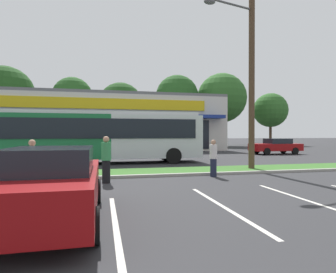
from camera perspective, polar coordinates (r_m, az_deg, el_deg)
name	(u,v)px	position (r m, az deg, el deg)	size (l,w,h in m)	color
grass_median	(152,172)	(13.67, -3.16, -7.07)	(56.00, 2.20, 0.12)	#386B28
curb_lip	(157,175)	(12.48, -2.19, -7.79)	(56.00, 0.24, 0.12)	#99968C
parking_stripe_0	(115,224)	(6.23, -10.49, -16.77)	(0.12, 4.80, 0.01)	silver
parking_stripe_1	(224,207)	(7.59, 11.05, -13.62)	(0.12, 4.80, 0.01)	silver
parking_stripe_2	(307,200)	(9.02, 26.05, -11.40)	(0.12, 4.80, 0.01)	silver
storefront_building	(100,123)	(35.02, -13.44, 2.59)	(27.74, 12.63, 6.31)	beige
tree_left	(5,95)	(48.12, -29.84, 7.22)	(8.36, 8.36, 11.75)	#473323
tree_mid_left	(72,97)	(44.18, -18.55, 7.49)	(5.74, 5.74, 10.17)	#473323
tree_mid	(121,105)	(42.67, -9.45, 6.21)	(6.55, 6.55, 9.42)	#473323
tree_mid_right	(177,97)	(43.96, 1.83, 7.94)	(6.55, 6.55, 10.87)	#473323
tree_right	(222,98)	(46.15, 10.71, 7.57)	(7.74, 7.74, 11.45)	#473323
tree_far_right	(270,110)	(51.26, 19.80, 4.96)	(5.72, 5.72, 8.77)	#473323
utility_pole	(250,52)	(15.56, 16.03, 16.00)	(3.16, 2.36, 11.33)	#4C3826
city_bus	(101,136)	(18.44, -13.32, 0.19)	(12.79, 2.75, 3.25)	#196638
bus_stop_bench	(39,170)	(11.83, -24.42, -6.12)	(1.60, 0.45, 0.95)	brown
car_0	(52,184)	(6.50, -22.11, -8.77)	(1.95, 4.78, 1.58)	maroon
car_1	(14,148)	(24.60, -28.34, -2.07)	(4.36, 2.01, 1.54)	navy
car_2	(276,146)	(28.33, 20.76, -1.79)	(4.63, 1.97, 1.44)	maroon
pedestrian_near_bench	(213,158)	(12.61, 9.06, -4.27)	(0.32, 0.32, 1.61)	#1E2338
pedestrian_by_pole	(32,165)	(10.48, -25.52, -5.11)	(0.34, 0.34, 1.67)	#1E2338
pedestrian_mid	(106,160)	(11.06, -12.26, -4.52)	(0.36, 0.36, 1.78)	black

